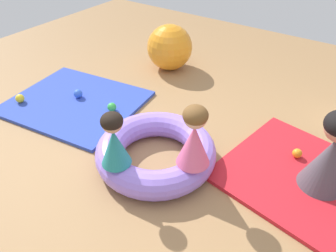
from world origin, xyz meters
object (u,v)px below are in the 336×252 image
adult_seated (332,153)px  play_ball_green (112,107)px  play_ball_orange (297,153)px  exercise_ball_large (170,47)px  child_in_teal (114,140)px  play_ball_yellow (20,98)px  play_ball_blue (78,94)px  child_in_pink (194,137)px  inflatable_cushion (156,151)px

adult_seated → play_ball_green: adult_seated is taller
play_ball_orange → exercise_ball_large: exercise_ball_large is taller
child_in_teal → play_ball_yellow: child_in_teal is taller
play_ball_blue → play_ball_green: 0.54m
exercise_ball_large → play_ball_blue: bearing=-106.9°
child_in_pink → play_ball_green: child_in_pink is taller
adult_seated → play_ball_green: 2.31m
play_ball_green → play_ball_blue: bearing=-178.3°
child_in_teal → play_ball_yellow: size_ratio=4.85×
inflatable_cushion → play_ball_yellow: 1.95m
child_in_pink → play_ball_green: size_ratio=5.42×
play_ball_yellow → adult_seated: bearing=11.5°
child_in_teal → play_ball_orange: child_in_teal is taller
play_ball_blue → play_ball_orange: size_ratio=1.17×
adult_seated → inflatable_cushion: bearing=60.8°
child_in_teal → adult_seated: 1.76m
child_in_pink → exercise_ball_large: (-1.46, 1.77, -0.21)m
exercise_ball_large → inflatable_cushion: bearing=-59.0°
child_in_teal → child_in_pink: size_ratio=0.89×
inflatable_cushion → play_ball_yellow: size_ratio=11.04×
child_in_teal → adult_seated: size_ratio=0.66×
child_in_teal → child_in_pink: (0.52, 0.37, 0.03)m
play_ball_orange → play_ball_yellow: bearing=-163.2°
play_ball_orange → play_ball_green: (-2.00, -0.42, 0.01)m
adult_seated → child_in_teal: bearing=72.4°
play_ball_orange → play_ball_blue: bearing=-170.2°
play_ball_orange → adult_seated: bearing=-40.9°
play_ball_blue → adult_seated: bearing=4.0°
adult_seated → play_ball_blue: 2.85m
play_ball_yellow → exercise_ball_large: 2.07m
play_ball_green → inflatable_cushion: bearing=-22.1°
play_ball_yellow → play_ball_green: (1.03, 0.49, 0.00)m
child_in_pink → exercise_ball_large: child_in_pink is taller
play_ball_blue → play_ball_green: bearing=1.7°
child_in_pink → inflatable_cushion: bearing=-10.9°
adult_seated → play_ball_yellow: (-3.31, -0.67, -0.31)m
play_ball_green → exercise_ball_large: (-0.13, 1.36, 0.23)m
inflatable_cushion → adult_seated: adult_seated is taller
inflatable_cushion → play_ball_blue: 1.49m
play_ball_yellow → play_ball_orange: size_ratio=1.13×
child_in_teal → child_in_pink: 0.64m
inflatable_cushion → child_in_pink: (0.43, -0.05, 0.40)m
play_ball_blue → exercise_ball_large: size_ratio=0.17×
play_ball_blue → exercise_ball_large: (0.42, 1.37, 0.22)m
child_in_teal → adult_seated: adult_seated is taller
play_ball_blue → play_ball_yellow: play_ball_blue is taller
play_ball_orange → play_ball_green: 2.05m
child_in_teal → play_ball_orange: (1.19, 1.21, -0.42)m
play_ball_orange → exercise_ball_large: size_ratio=0.14×
exercise_ball_large → play_ball_orange: bearing=-23.6°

